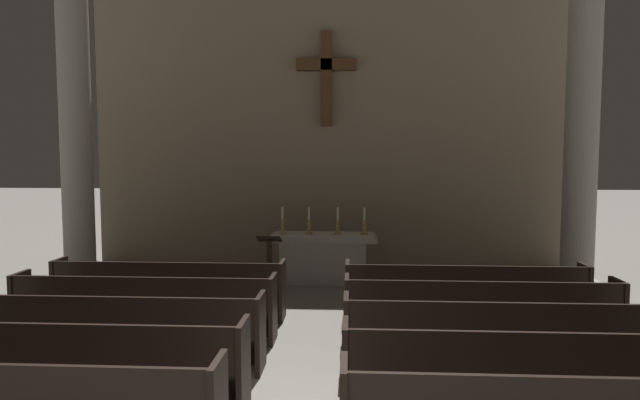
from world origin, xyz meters
name	(u,v)px	position (x,y,z in m)	size (l,w,h in m)	color
pew_left_row_2	(68,363)	(-2.36, 1.02, 0.48)	(3.74, 0.50, 0.95)	black
pew_left_row_3	(112,330)	(-2.36, 2.09, 0.48)	(3.74, 0.50, 0.95)	black
pew_left_row_4	(145,307)	(-2.36, 3.15, 0.48)	(3.74, 0.50, 0.95)	black
pew_left_row_5	(169,289)	(-2.36, 4.21, 0.48)	(3.74, 0.50, 0.95)	black
pew_right_row_2	(531,373)	(2.36, 1.02, 0.48)	(3.74, 0.50, 0.95)	black
pew_right_row_3	(502,337)	(2.36, 2.09, 0.48)	(3.74, 0.50, 0.95)	black
pew_right_row_4	(481,312)	(2.36, 3.15, 0.48)	(3.74, 0.50, 0.95)	black
pew_right_row_5	(465,293)	(2.36, 4.21, 0.48)	(3.74, 0.50, 0.95)	black
column_left_second	(75,107)	(-4.98, 6.45, 3.62)	(0.93, 0.93, 7.41)	#ADA89E
column_right_second	(583,104)	(4.98, 6.45, 3.62)	(0.93, 0.93, 7.41)	#ADA89E
altar	(323,257)	(0.00, 6.91, 0.53)	(2.20, 0.90, 1.01)	#A8A399
candlestick_outer_left	(283,226)	(-0.85, 6.91, 1.18)	(0.16, 0.16, 0.56)	#B79338
candlestick_inner_left	(309,226)	(-0.30, 6.91, 1.18)	(0.16, 0.16, 0.56)	#B79338
candlestick_inner_right	(338,226)	(0.30, 6.91, 1.18)	(0.16, 0.16, 0.56)	#B79338
candlestick_outer_right	(364,226)	(0.85, 6.91, 1.18)	(0.16, 0.16, 0.56)	#B79338
apse_with_cross	(327,98)	(0.00, 8.60, 3.99)	(10.94, 0.51, 7.98)	gray
lectern	(269,267)	(-0.95, 5.71, 0.55)	(0.44, 0.36, 1.15)	black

